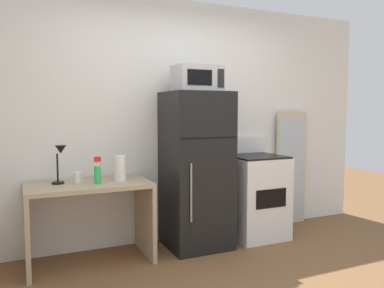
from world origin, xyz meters
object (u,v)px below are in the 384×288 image
(coffee_mug, at_px, (78,177))
(oven_range, at_px, (255,195))
(spray_bottle, at_px, (98,173))
(refrigerator, at_px, (196,170))
(desk_lamp, at_px, (60,158))
(microwave, at_px, (197,79))
(paper_towel_roll, at_px, (120,168))
(desk, at_px, (89,208))
(leaning_mirror, at_px, (291,168))

(coffee_mug, distance_m, oven_range, 1.94)
(spray_bottle, distance_m, refrigerator, 1.03)
(desk_lamp, height_order, refrigerator, refrigerator)
(oven_range, bearing_deg, microwave, -177.76)
(oven_range, bearing_deg, coffee_mug, 178.02)
(desk_lamp, distance_m, spray_bottle, 0.36)
(refrigerator, bearing_deg, spray_bottle, -176.15)
(paper_towel_roll, bearing_deg, microwave, -1.39)
(desk, xyz_separation_m, desk_lamp, (-0.24, 0.06, 0.47))
(paper_towel_roll, relative_size, coffee_mug, 2.53)
(paper_towel_roll, height_order, refrigerator, refrigerator)
(microwave, height_order, leaning_mirror, microwave)
(paper_towel_roll, xyz_separation_m, spray_bottle, (-0.23, -0.07, -0.02))
(coffee_mug, bearing_deg, desk_lamp, -175.49)
(oven_range, bearing_deg, desk, -179.87)
(desk_lamp, relative_size, leaning_mirror, 0.25)
(desk, distance_m, oven_range, 1.82)
(spray_bottle, bearing_deg, coffee_mug, 137.82)
(paper_towel_roll, distance_m, microwave, 1.18)
(spray_bottle, relative_size, refrigerator, 0.16)
(desk_lamp, distance_m, microwave, 1.53)
(coffee_mug, relative_size, refrigerator, 0.06)
(coffee_mug, xyz_separation_m, leaning_mirror, (2.61, 0.19, -0.10))
(spray_bottle, height_order, coffee_mug, spray_bottle)
(desk_lamp, height_order, oven_range, desk_lamp)
(spray_bottle, distance_m, microwave, 1.35)
(refrigerator, distance_m, leaning_mirror, 1.46)
(paper_towel_roll, distance_m, coffee_mug, 0.40)
(desk, height_order, oven_range, oven_range)
(oven_range, bearing_deg, refrigerator, -179.41)
(refrigerator, bearing_deg, microwave, -89.67)
(desk_lamp, bearing_deg, oven_range, -1.50)
(desk, height_order, spray_bottle, spray_bottle)
(coffee_mug, height_order, leaning_mirror, leaning_mirror)
(desk, relative_size, oven_range, 1.01)
(spray_bottle, height_order, leaning_mirror, leaning_mirror)
(coffee_mug, height_order, microwave, microwave)
(coffee_mug, relative_size, oven_range, 0.09)
(paper_towel_roll, height_order, microwave, microwave)
(desk_lamp, xyz_separation_m, spray_bottle, (0.31, -0.13, -0.14))
(desk_lamp, height_order, leaning_mirror, leaning_mirror)
(desk, distance_m, microwave, 1.63)
(paper_towel_roll, bearing_deg, spray_bottle, -163.60)
(paper_towel_roll, relative_size, oven_range, 0.22)
(coffee_mug, bearing_deg, oven_range, -1.98)
(desk, relative_size, microwave, 2.42)
(microwave, xyz_separation_m, oven_range, (0.73, 0.03, -1.27))
(microwave, height_order, oven_range, microwave)
(refrigerator, bearing_deg, leaning_mirror, 10.40)
(desk, xyz_separation_m, refrigerator, (1.09, -0.00, 0.28))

